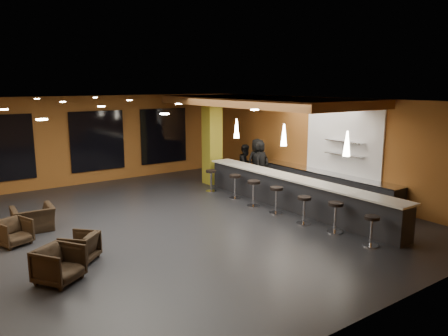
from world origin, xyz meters
TOP-DOWN VIEW (x-y plane):
  - floor at (0.00, 0.00)m, footprint 12.00×13.00m
  - ceiling at (0.00, 0.00)m, footprint 12.00×13.00m
  - wall_back at (0.00, 6.55)m, footprint 12.00×0.10m
  - wall_front at (0.00, -6.55)m, footprint 12.00×0.10m
  - wall_right at (6.05, 0.00)m, footprint 0.10×13.00m
  - wood_soffit at (4.00, 1.00)m, footprint 3.60×8.00m
  - window_left at (-3.50, 6.44)m, footprint 2.20×0.06m
  - window_center at (0.00, 6.44)m, footprint 2.20×0.06m
  - window_right at (3.00, 6.44)m, footprint 2.20×0.06m
  - tile_backsplash at (5.96, -1.00)m, footprint 0.06×3.20m
  - bar_counter at (3.65, -1.00)m, footprint 0.60×8.00m
  - bar_top at (3.65, -1.00)m, footprint 0.78×8.10m
  - prep_counter at (5.65, -0.50)m, footprint 0.70×6.00m
  - prep_top at (5.65, -0.50)m, footprint 0.72×6.00m
  - wall_shelf_lower at (5.82, -1.20)m, footprint 0.30×1.50m
  - wall_shelf_upper at (5.82, -1.20)m, footprint 0.30×1.50m
  - column at (3.65, 3.60)m, footprint 0.60×0.60m
  - pendant_0 at (3.65, -3.00)m, footprint 0.20×0.20m
  - pendant_1 at (3.65, -0.50)m, footprint 0.20×0.20m
  - pendant_2 at (3.65, 2.00)m, footprint 0.20×0.20m
  - staff_a at (4.30, 1.33)m, footprint 0.77×0.60m
  - staff_b at (4.65, 2.68)m, footprint 0.91×0.79m
  - staff_c at (4.87, 2.23)m, footprint 1.00×0.75m
  - armchair_a at (-3.93, -1.99)m, footprint 1.11×1.12m
  - armchair_b at (-3.23, -1.16)m, footprint 1.01×1.01m
  - armchair_c at (-4.26, 0.80)m, footprint 0.92×0.93m
  - armchair_d at (-3.61, 1.66)m, footprint 1.10×0.98m
  - bar_stool_0 at (2.91, -4.47)m, footprint 0.39×0.39m
  - bar_stool_1 at (2.98, -3.28)m, footprint 0.43×0.43m
  - bar_stool_2 at (2.82, -2.27)m, footprint 0.41×0.41m
  - bar_stool_3 at (2.89, -1.02)m, footprint 0.43×0.43m
  - bar_stool_4 at (2.83, -0.01)m, footprint 0.44×0.44m
  - bar_stool_5 at (2.94, 1.14)m, footprint 0.43×0.43m
  - bar_stool_6 at (2.82, 2.45)m, footprint 0.41×0.41m

SIDE VIEW (x-z plane):
  - floor at x=0.00m, z-range -0.10..0.00m
  - armchair_b at x=-3.23m, z-range 0.00..0.66m
  - armchair_c at x=-4.26m, z-range 0.00..0.67m
  - armchair_d at x=-3.61m, z-range 0.00..0.68m
  - armchair_a at x=-3.93m, z-range 0.00..0.74m
  - prep_counter at x=5.65m, z-range 0.00..0.86m
  - bar_stool_0 at x=2.91m, z-range 0.11..0.88m
  - bar_counter at x=3.65m, z-range 0.00..1.00m
  - bar_stool_2 at x=2.82m, z-range 0.11..0.93m
  - bar_stool_6 at x=2.82m, z-range 0.11..0.93m
  - bar_stool_3 at x=2.89m, z-range 0.12..0.96m
  - bar_stool_1 at x=2.98m, z-range 0.12..0.96m
  - bar_stool_5 at x=2.94m, z-range 0.12..0.97m
  - bar_stool_4 at x=2.83m, z-range 0.12..0.99m
  - staff_b at x=4.65m, z-range 0.00..1.61m
  - prep_top at x=5.65m, z-range 0.87..0.90m
  - staff_c at x=4.87m, z-range 0.00..1.86m
  - staff_a at x=4.30m, z-range 0.00..1.88m
  - bar_top at x=3.65m, z-range 1.00..1.05m
  - wall_shelf_lower at x=5.82m, z-range 1.59..1.61m
  - window_left at x=-3.50m, z-range 0.50..2.90m
  - window_center at x=0.00m, z-range 0.50..2.90m
  - window_right at x=3.00m, z-range 0.50..2.90m
  - wall_back at x=0.00m, z-range 0.00..3.50m
  - wall_front at x=0.00m, z-range 0.00..3.50m
  - wall_right at x=6.05m, z-range 0.00..3.50m
  - column at x=3.65m, z-range 0.00..3.50m
  - tile_backsplash at x=5.96m, z-range 0.80..3.20m
  - wall_shelf_upper at x=5.82m, z-range 2.03..2.06m
  - pendant_0 at x=3.65m, z-range 2.00..2.70m
  - pendant_1 at x=3.65m, z-range 2.00..2.70m
  - pendant_2 at x=3.65m, z-range 2.00..2.70m
  - wood_soffit at x=4.00m, z-range 3.22..3.50m
  - ceiling at x=0.00m, z-range 3.50..3.60m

